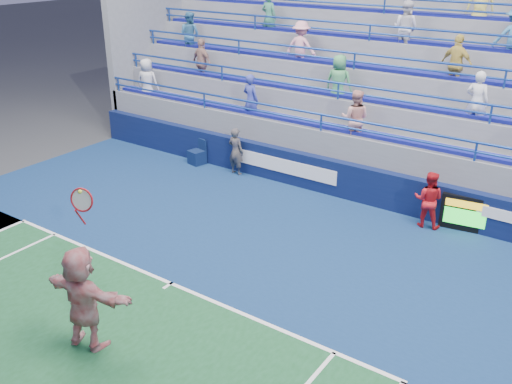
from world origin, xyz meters
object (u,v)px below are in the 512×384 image
Objects in this scene: tennis_player at (83,298)px; ball_girl at (428,200)px; serve_speed_board at (468,214)px; judge_chair at (197,156)px; line_judge at (236,151)px.

tennis_player is 2.12× the size of ball_girl.
serve_speed_board is 1.08m from ball_girl.
line_judge reaches higher than judge_chair.
tennis_player is (4.59, -8.57, 0.76)m from judge_chair.
serve_speed_board is at bearing 62.94° from tennis_player.
line_judge is at bearing 0.82° from judge_chair.
ball_girl is (3.51, 8.47, -0.26)m from tennis_player.
serve_speed_board reaches higher than judge_chair.
line_judge is 1.00× the size of ball_girl.
serve_speed_board is 9.89m from tennis_player.
serve_speed_board is at bearing 1.43° from judge_chair.
judge_chair is at bearing 118.16° from tennis_player.
line_judge is at bearing -178.44° from serve_speed_board.
tennis_player is 9.09m from line_judge.
line_judge is (-2.94, 8.59, -0.26)m from tennis_player.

